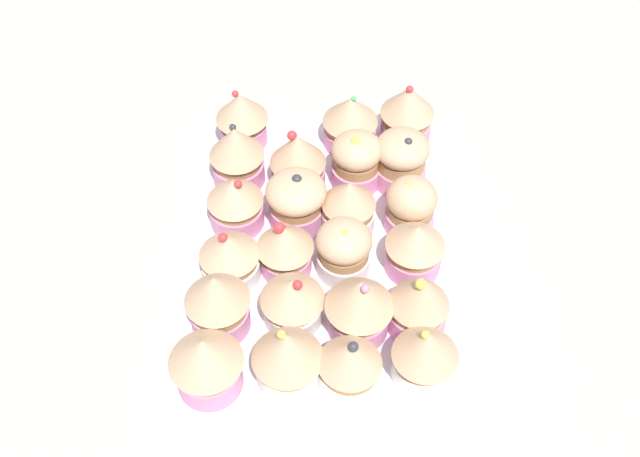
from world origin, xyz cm
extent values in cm
cube|color=#B2A899|center=(0.00, 0.00, -1.50)|extent=(180.00, 180.00, 3.00)
cube|color=silver|center=(0.00, 0.00, 0.60)|extent=(41.80, 29.04, 1.20)
cylinder|color=white|center=(-15.20, -9.70, 2.57)|extent=(5.58, 5.58, 2.75)
cylinder|color=#AD7F51|center=(-15.20, -9.70, 4.55)|extent=(5.09, 5.09, 1.20)
cone|color=tan|center=(-15.20, -9.70, 6.89)|extent=(6.10, 6.10, 3.49)
sphere|color=#EAD64C|center=(-15.14, -9.38, 8.52)|extent=(0.77, 0.77, 0.77)
cylinder|color=pink|center=(-9.61, -9.54, 2.54)|extent=(5.71, 5.71, 2.67)
cylinder|color=#AD7F51|center=(-9.61, -9.54, 4.43)|extent=(5.26, 5.26, 1.11)
cone|color=tan|center=(-9.61, -9.54, 6.95)|extent=(5.84, 5.84, 3.94)
sphere|color=#EAD64C|center=(-10.00, -9.29, 8.76)|extent=(1.05, 1.05, 1.05)
cylinder|color=pink|center=(-2.53, -9.62, 2.44)|extent=(5.75, 5.75, 2.48)
cylinder|color=#AD7F51|center=(-2.53, -9.62, 4.30)|extent=(5.33, 5.33, 1.25)
cone|color=tan|center=(-2.53, -9.62, 6.33)|extent=(6.12, 6.12, 2.80)
cylinder|color=pink|center=(2.99, -9.53, 2.31)|extent=(5.29, 5.29, 2.22)
cylinder|color=#AD7F51|center=(2.99, -9.53, 3.96)|extent=(4.86, 4.86, 1.09)
ellipsoid|color=tan|center=(2.99, -9.53, 5.77)|extent=(5.42, 5.42, 4.21)
sphere|color=#EAD64C|center=(3.13, -9.09, 7.78)|extent=(0.62, 0.62, 0.62)
cylinder|color=pink|center=(9.58, -8.83, 2.51)|extent=(5.79, 5.79, 2.63)
cylinder|color=#AD7F51|center=(9.58, -8.83, 4.60)|extent=(5.38, 5.38, 1.55)
ellipsoid|color=tan|center=(9.58, -8.83, 6.43)|extent=(6.00, 6.00, 3.49)
sphere|color=#333338|center=(8.99, -9.29, 8.04)|extent=(0.89, 0.89, 0.89)
cylinder|color=pink|center=(16.60, -9.85, 2.53)|extent=(5.93, 5.93, 2.66)
cylinder|color=#AD7F51|center=(16.60, -9.85, 4.56)|extent=(5.49, 5.49, 1.40)
cone|color=tan|center=(16.60, -9.85, 7.10)|extent=(6.30, 6.30, 3.69)
sphere|color=red|center=(16.56, -9.80, 8.82)|extent=(0.87, 0.87, 0.87)
cylinder|color=white|center=(-16.05, -2.94, 2.54)|extent=(5.81, 5.81, 2.68)
cylinder|color=#AD7F51|center=(-16.05, -2.94, 4.41)|extent=(5.40, 5.40, 1.07)
cone|color=tan|center=(-16.05, -2.94, 6.64)|extent=(5.87, 5.87, 3.37)
sphere|color=#333338|center=(-16.26, -3.13, 8.17)|extent=(0.97, 0.97, 0.97)
cylinder|color=pink|center=(-10.06, -3.88, 2.53)|extent=(5.95, 5.95, 2.67)
cylinder|color=#AD7F51|center=(-10.06, -3.88, 4.51)|extent=(5.53, 5.53, 1.29)
cone|color=tan|center=(-10.06, -3.88, 7.06)|extent=(6.63, 6.63, 3.82)
sphere|color=pink|center=(-10.65, -4.25, 8.85)|extent=(0.82, 0.82, 0.82)
cylinder|color=white|center=(-2.93, -2.45, 2.42)|extent=(5.55, 5.55, 2.44)
cylinder|color=#AD7F51|center=(-2.93, -2.45, 4.25)|extent=(5.15, 5.15, 1.22)
ellipsoid|color=tan|center=(-2.93, -2.45, 5.94)|extent=(5.64, 5.64, 3.61)
sphere|color=#EAD64C|center=(-3.27, -2.51, 7.64)|extent=(0.68, 0.68, 0.68)
cylinder|color=white|center=(2.64, -2.97, 2.54)|extent=(5.73, 5.73, 2.68)
cylinder|color=#AD7F51|center=(2.64, -2.97, 4.48)|extent=(5.38, 5.38, 1.20)
cone|color=tan|center=(2.64, -2.97, 6.67)|extent=(5.75, 5.75, 3.17)
cylinder|color=pink|center=(9.42, -3.89, 2.48)|extent=(5.61, 5.61, 2.57)
cylinder|color=#AD7F51|center=(9.42, -3.89, 4.45)|extent=(5.14, 5.14, 1.37)
ellipsoid|color=tan|center=(9.42, -3.89, 6.21)|extent=(5.63, 5.63, 3.59)
sphere|color=#EAD64C|center=(9.13, -3.66, 7.84)|extent=(1.14, 1.14, 1.14)
cylinder|color=pink|center=(15.70, -3.25, 2.32)|extent=(6.15, 6.15, 2.24)
cylinder|color=#AD7F51|center=(15.70, -3.25, 4.07)|extent=(5.56, 5.56, 1.25)
cone|color=tan|center=(15.70, -3.25, 6.41)|extent=(6.47, 6.47, 3.43)
sphere|color=#4CB266|center=(15.76, -3.52, 8.03)|extent=(0.63, 0.63, 0.63)
cylinder|color=white|center=(-15.59, 2.65, 2.52)|extent=(6.01, 6.01, 2.64)
cylinder|color=#AD7F51|center=(-15.59, 2.65, 4.38)|extent=(5.74, 5.74, 1.09)
cone|color=tan|center=(-15.59, 2.65, 6.87)|extent=(6.60, 6.60, 3.88)
sphere|color=#EAD64C|center=(-15.43, 3.07, 8.69)|extent=(0.80, 0.80, 0.80)
cylinder|color=white|center=(-9.05, 2.49, 2.34)|extent=(5.70, 5.70, 2.28)
cylinder|color=#AD7F51|center=(-9.05, 2.49, 4.06)|extent=(5.06, 5.06, 1.15)
cone|color=tan|center=(-9.05, 2.49, 6.11)|extent=(6.31, 6.31, 2.95)
sphere|color=red|center=(-9.36, 1.91, 7.44)|extent=(0.96, 0.96, 0.96)
cylinder|color=pink|center=(-2.93, 3.46, 2.31)|extent=(5.30, 5.30, 2.21)
cylinder|color=#AD7F51|center=(-2.93, 3.46, 4.08)|extent=(4.94, 4.94, 1.34)
cone|color=tan|center=(-2.93, 3.46, 6.26)|extent=(5.89, 5.89, 3.03)
sphere|color=red|center=(-2.73, 3.92, 7.60)|extent=(1.19, 1.19, 1.19)
cylinder|color=pink|center=(3.37, 2.55, 2.56)|extent=(5.91, 5.91, 2.71)
cylinder|color=#AD7F51|center=(3.37, 2.55, 4.50)|extent=(5.50, 5.50, 1.18)
ellipsoid|color=tan|center=(3.37, 2.55, 6.10)|extent=(6.46, 6.46, 3.37)
sphere|color=#333338|center=(3.69, 2.46, 7.62)|extent=(1.11, 1.11, 1.11)
cylinder|color=pink|center=(8.97, 2.59, 2.33)|extent=(6.02, 6.02, 2.26)
cylinder|color=#AD7F51|center=(8.97, 2.59, 4.09)|extent=(5.71, 5.71, 1.27)
cone|color=tan|center=(8.97, 2.59, 6.71)|extent=(6.25, 6.25, 3.95)
sphere|color=red|center=(9.24, 3.16, 8.52)|extent=(1.09, 1.09, 1.09)
cylinder|color=pink|center=(-16.23, 9.90, 2.55)|extent=(6.12, 6.12, 2.69)
cylinder|color=#AD7F51|center=(-16.23, 9.90, 4.56)|extent=(5.64, 5.64, 1.34)
cone|color=tan|center=(-16.23, 9.90, 6.94)|extent=(6.82, 6.82, 3.42)
cylinder|color=pink|center=(-9.86, 9.52, 2.53)|extent=(5.80, 5.80, 2.66)
cylinder|color=#AD7F51|center=(-9.86, 9.52, 4.66)|extent=(5.42, 5.42, 1.60)
cone|color=tan|center=(-9.86, 9.52, 7.26)|extent=(6.31, 6.31, 3.60)
cylinder|color=white|center=(-3.88, 9.01, 2.37)|extent=(6.01, 6.01, 2.33)
cylinder|color=#AD7F51|center=(-3.88, 9.01, 4.09)|extent=(5.57, 5.57, 1.12)
cone|color=tan|center=(-3.88, 9.01, 6.08)|extent=(6.14, 6.14, 2.85)
sphere|color=red|center=(-3.86, 9.38, 7.36)|extent=(0.99, 0.99, 0.99)
cylinder|color=pink|center=(3.24, 9.04, 2.43)|extent=(5.85, 5.85, 2.47)
cylinder|color=#AD7F51|center=(3.24, 9.04, 4.22)|extent=(5.34, 5.34, 1.11)
cone|color=tan|center=(3.24, 9.04, 6.25)|extent=(6.02, 6.02, 2.95)
sphere|color=red|center=(2.99, 8.47, 7.59)|extent=(0.86, 0.86, 0.86)
cylinder|color=pink|center=(9.58, 9.36, 2.49)|extent=(5.87, 5.87, 2.58)
cylinder|color=#AD7F51|center=(9.58, 9.36, 4.47)|extent=(5.32, 5.32, 1.38)
cone|color=tan|center=(9.58, 9.36, 7.10)|extent=(6.14, 6.14, 3.88)
sphere|color=#333338|center=(9.94, 9.52, 8.93)|extent=(0.78, 0.78, 0.78)
cylinder|color=pink|center=(15.80, 9.32, 2.51)|extent=(5.52, 5.52, 2.61)
cylinder|color=#AD7F51|center=(15.80, 9.32, 4.32)|extent=(5.07, 5.07, 1.02)
cone|color=tan|center=(15.80, 9.32, 6.59)|extent=(6.15, 6.15, 3.52)
sphere|color=red|center=(16.13, 9.86, 8.23)|extent=(0.80, 0.80, 0.80)
camera|label=1|loc=(-49.51, -0.85, 65.42)|focal=42.77mm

